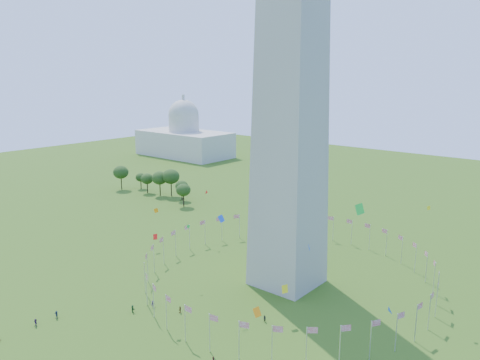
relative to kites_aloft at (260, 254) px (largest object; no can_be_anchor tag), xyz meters
name	(u,v)px	position (x,y,z in m)	size (l,w,h in m)	color
flag_ring	(287,268)	(-7.44, 22.56, -13.02)	(80.24, 80.24, 9.00)	silver
capitol_building	(184,125)	(-187.44, 152.56, 5.48)	(70.00, 35.00, 46.00)	beige
kites_aloft	(260,254)	(0.00, 0.00, 0.00)	(100.13, 64.98, 36.75)	blue
tree_line_west	(157,184)	(-113.05, 63.44, -11.77)	(55.64, 16.34, 13.25)	#30541C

